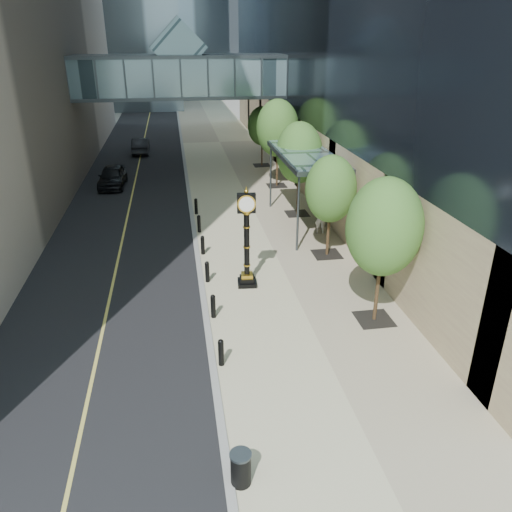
{
  "coord_description": "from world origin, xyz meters",
  "views": [
    {
      "loc": [
        -3.81,
        -13.15,
        10.43
      ],
      "look_at": [
        -0.83,
        5.05,
        2.24
      ],
      "focal_mm": 35.0,
      "sensor_mm": 36.0,
      "label": 1
    }
  ],
  "objects_px": {
    "street_clock": "(247,245)",
    "car_far": "(141,145)",
    "pedestrian": "(321,218)",
    "trash_bin": "(241,469)",
    "car_near": "(112,176)"
  },
  "relations": [
    {
      "from": "trash_bin",
      "to": "pedestrian",
      "type": "relative_size",
      "value": 0.51
    },
    {
      "from": "street_clock",
      "to": "car_near",
      "type": "distance_m",
      "value": 19.23
    },
    {
      "from": "trash_bin",
      "to": "street_clock",
      "type": "bearing_deg",
      "value": 80.84
    },
    {
      "from": "street_clock",
      "to": "car_far",
      "type": "xyz_separation_m",
      "value": [
        -6.02,
        29.14,
        -1.26
      ]
    },
    {
      "from": "street_clock",
      "to": "car_far",
      "type": "height_order",
      "value": "street_clock"
    },
    {
      "from": "street_clock",
      "to": "pedestrian",
      "type": "bearing_deg",
      "value": 53.71
    },
    {
      "from": "car_near",
      "to": "trash_bin",
      "type": "bearing_deg",
      "value": -76.2
    },
    {
      "from": "trash_bin",
      "to": "car_far",
      "type": "distance_m",
      "value": 40.18
    },
    {
      "from": "street_clock",
      "to": "pedestrian",
      "type": "xyz_separation_m",
      "value": [
        5.05,
        5.72,
        -1.06
      ]
    },
    {
      "from": "car_near",
      "to": "car_far",
      "type": "distance_m",
      "value": 11.61
    },
    {
      "from": "car_near",
      "to": "street_clock",
      "type": "bearing_deg",
      "value": -64.56
    },
    {
      "from": "trash_bin",
      "to": "car_near",
      "type": "distance_m",
      "value": 29.04
    },
    {
      "from": "trash_bin",
      "to": "car_near",
      "type": "relative_size",
      "value": 0.2
    },
    {
      "from": "street_clock",
      "to": "pedestrian",
      "type": "relative_size",
      "value": 2.53
    },
    {
      "from": "pedestrian",
      "to": "car_far",
      "type": "bearing_deg",
      "value": -54.39
    }
  ]
}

